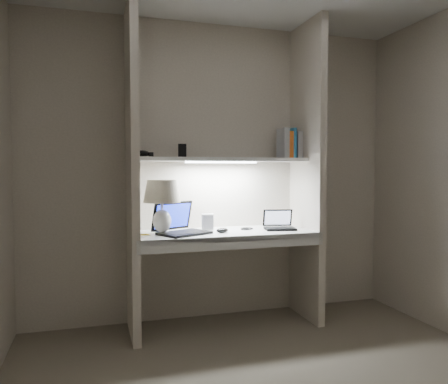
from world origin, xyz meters
name	(u,v)px	position (x,y,z in m)	size (l,w,h in m)	color
back_wall	(216,172)	(0.00, 1.50, 1.25)	(3.20, 0.01, 2.50)	beige
alcove_panel_left	(132,172)	(-0.73, 1.23, 1.25)	(0.06, 0.55, 2.50)	beige
alcove_panel_right	(307,172)	(0.73, 1.23, 1.25)	(0.06, 0.55, 2.50)	beige
desk	(225,234)	(0.00, 1.23, 0.75)	(1.40, 0.55, 0.04)	white
desk_apron	(235,243)	(0.00, 0.96, 0.72)	(1.46, 0.03, 0.10)	silver
shelf	(222,160)	(0.00, 1.32, 1.35)	(1.40, 0.36, 0.03)	silver
strip_light	(222,162)	(0.00, 1.32, 1.33)	(0.60, 0.04, 0.01)	white
table_lamp	(162,198)	(-0.51, 1.20, 1.05)	(0.29, 0.29, 0.42)	white
laptop_main	(180,226)	(-0.37, 1.21, 0.83)	(0.47, 0.45, 0.25)	black
laptop_netbook	(279,225)	(0.47, 1.21, 0.81)	(0.29, 0.26, 0.16)	black
speaker	(208,222)	(-0.11, 1.34, 0.84)	(0.09, 0.07, 0.13)	silver
mouse	(222,230)	(-0.04, 1.15, 0.79)	(0.11, 0.07, 0.04)	black
cable_coil	(247,228)	(0.21, 1.29, 0.78)	(0.10, 0.10, 0.01)	black
sticky_note	(145,235)	(-0.64, 1.22, 0.77)	(0.07, 0.07, 0.00)	yellow
book_row	(293,144)	(0.65, 1.33, 1.49)	(0.24, 0.17, 0.26)	silver
shelf_box	(182,151)	(-0.32, 1.34, 1.42)	(0.06, 0.05, 0.11)	black
shelf_gadget	(142,154)	(-0.64, 1.36, 1.39)	(0.13, 0.09, 0.05)	black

